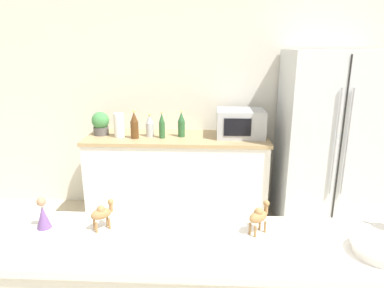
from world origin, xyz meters
TOP-DOWN VIEW (x-y plane):
  - wall_back at (0.00, 2.73)m, footprint 8.00×0.06m
  - back_counter at (-0.49, 2.40)m, footprint 1.87×0.63m
  - refrigerator at (1.02, 2.32)m, footprint 0.89×0.74m
  - potted_plant at (-1.29, 2.43)m, footprint 0.18×0.18m
  - paper_towel_roll at (-1.07, 2.34)m, footprint 0.10×0.10m
  - microwave at (0.17, 2.42)m, footprint 0.48×0.37m
  - back_bottle_0 at (-0.63, 2.32)m, footprint 0.06×0.06m
  - back_bottle_1 at (-0.90, 2.30)m, footprint 0.08×0.08m
  - back_bottle_2 at (-0.44, 2.39)m, footprint 0.07×0.07m
  - back_bottle_3 at (-0.76, 2.38)m, footprint 0.08×0.08m
  - fruit_bowl at (0.56, 0.26)m, footprint 0.25×0.25m
  - camel_figurine at (-0.65, 0.41)m, footprint 0.11×0.10m
  - camel_figurine_second at (0.08, 0.41)m, footprint 0.11×0.11m
  - wise_man_figurine_crimson at (-0.93, 0.40)m, footprint 0.07×0.07m

SIDE VIEW (x-z plane):
  - back_counter at x=-0.49m, z-range 0.00..0.90m
  - refrigerator at x=1.02m, z-range 0.00..1.77m
  - fruit_bowl at x=0.56m, z-range 0.97..1.02m
  - back_bottle_3 at x=-0.76m, z-range 0.89..1.12m
  - paper_towel_roll at x=-1.07m, z-range 0.90..1.14m
  - potted_plant at x=-1.29m, z-range 0.90..1.14m
  - back_bottle_0 at x=-0.63m, z-range 0.89..1.15m
  - back_bottle_2 at x=-0.44m, z-range 0.89..1.15m
  - back_bottle_1 at x=-0.90m, z-range 0.89..1.17m
  - wise_man_figurine_crimson at x=-0.93m, z-range 0.95..1.11m
  - microwave at x=0.17m, z-range 0.90..1.18m
  - camel_figurine at x=-0.65m, z-range 0.97..1.12m
  - camel_figurine_second at x=0.08m, z-range 0.98..1.13m
  - wall_back at x=0.00m, z-range 0.00..2.55m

